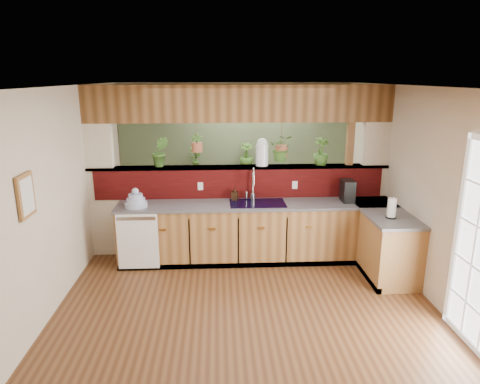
{
  "coord_description": "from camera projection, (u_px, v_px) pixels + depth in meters",
  "views": [
    {
      "loc": [
        -0.32,
        -5.07,
        2.72
      ],
      "look_at": [
        -0.02,
        0.7,
        1.15
      ],
      "focal_mm": 32.0,
      "sensor_mm": 36.0,
      "label": 1
    }
  ],
  "objects": [
    {
      "name": "shelf_plant_b",
      "position": [
        246.0,
        155.0,
        8.44
      ],
      "size": [
        0.27,
        0.27,
        0.48
      ],
      "primitive_type": "imported",
      "rotation": [
        0.0,
        0.0,
        0.01
      ],
      "color": "#31581E",
      "rests_on": "shelving_console"
    },
    {
      "name": "glass_jar",
      "position": [
        262.0,
        152.0,
        6.51
      ],
      "size": [
        0.19,
        0.19,
        0.42
      ],
      "color": "silver",
      "rests_on": "pass_through_ledge"
    },
    {
      "name": "sage_backwall",
      "position": [
        234.0,
        149.0,
        8.62
      ],
      "size": [
        4.55,
        0.02,
        2.55
      ],
      "primitive_type": "cube",
      "color": "#4A5D3F",
      "rests_on": "ground"
    },
    {
      "name": "ground",
      "position": [
        245.0,
        290.0,
        5.61
      ],
      "size": [
        4.6,
        7.0,
        0.01
      ],
      "primitive_type": "cube",
      "color": "#523019",
      "rests_on": "ground"
    },
    {
      "name": "ledge_plant_right",
      "position": [
        321.0,
        151.0,
        6.55
      ],
      "size": [
        0.26,
        0.26,
        0.42
      ],
      "primitive_type": "imported",
      "rotation": [
        0.0,
        0.0,
        0.12
      ],
      "color": "#31581E",
      "rests_on": "pass_through_ledge"
    },
    {
      "name": "navy_sink",
      "position": [
        257.0,
        208.0,
        6.35
      ],
      "size": [
        0.82,
        0.5,
        0.18
      ],
      "color": "black",
      "rests_on": "countertop"
    },
    {
      "name": "header_beam",
      "position": [
        239.0,
        104.0,
        6.3
      ],
      "size": [
        4.6,
        0.15,
        0.55
      ],
      "primitive_type": "cube",
      "color": "brown",
      "rests_on": "ground"
    },
    {
      "name": "soap_dispenser",
      "position": [
        235.0,
        194.0,
        6.45
      ],
      "size": [
        0.11,
        0.11,
        0.2
      ],
      "primitive_type": "imported",
      "rotation": [
        0.0,
        0.0,
        -0.26
      ],
      "color": "#321F12",
      "rests_on": "countertop"
    },
    {
      "name": "wall_left",
      "position": [
        55.0,
        198.0,
        5.16
      ],
      "size": [
        0.02,
        7.0,
        2.6
      ],
      "primitive_type": "cube",
      "color": "beige",
      "rests_on": "ground"
    },
    {
      "name": "shelving_console",
      "position": [
        219.0,
        190.0,
        8.6
      ],
      "size": [
        1.47,
        0.74,
        0.95
      ],
      "primitive_type": "cube",
      "rotation": [
        0.0,
        0.0,
        -0.27
      ],
      "color": "black",
      "rests_on": "ground"
    },
    {
      "name": "countertop",
      "position": [
        297.0,
        234.0,
        6.37
      ],
      "size": [
        4.14,
        1.52,
        0.9
      ],
      "color": "brown",
      "rests_on": "ground"
    },
    {
      "name": "floor_plant",
      "position": [
        283.0,
        209.0,
        7.9
      ],
      "size": [
        0.75,
        0.7,
        0.68
      ],
      "primitive_type": "imported",
      "rotation": [
        0.0,
        0.0,
        -0.34
      ],
      "color": "#31581E",
      "rests_on": "ground"
    },
    {
      "name": "shelf_plant_a",
      "position": [
        195.0,
        156.0,
        8.39
      ],
      "size": [
        0.24,
        0.16,
        0.44
      ],
      "primitive_type": "imported",
      "rotation": [
        0.0,
        0.0,
        0.02
      ],
      "color": "#31581E",
      "rests_on": "shelving_console"
    },
    {
      "name": "paper_towel",
      "position": [
        392.0,
        208.0,
        5.64
      ],
      "size": [
        0.14,
        0.14,
        0.29
      ],
      "color": "black",
      "rests_on": "countertop"
    },
    {
      "name": "pass_through_partition",
      "position": [
        241.0,
        178.0,
        6.6
      ],
      "size": [
        4.6,
        0.21,
        2.6
      ],
      "color": "beige",
      "rests_on": "ground"
    },
    {
      "name": "wall_right",
      "position": [
        427.0,
        193.0,
        5.38
      ],
      "size": [
        0.02,
        7.0,
        2.6
      ],
      "primitive_type": "cube",
      "color": "beige",
      "rests_on": "ground"
    },
    {
      "name": "hanging_plant_b",
      "position": [
        282.0,
        137.0,
        6.46
      ],
      "size": [
        0.39,
        0.35,
        0.52
      ],
      "color": "brown",
      "rests_on": "header_beam"
    },
    {
      "name": "coffee_maker",
      "position": [
        348.0,
        192.0,
        6.38
      ],
      "size": [
        0.17,
        0.29,
        0.32
      ],
      "rotation": [
        0.0,
        0.0,
        -0.02
      ],
      "color": "black",
      "rests_on": "countertop"
    },
    {
      "name": "dish_stack",
      "position": [
        136.0,
        201.0,
        6.12
      ],
      "size": [
        0.32,
        0.32,
        0.28
      ],
      "color": "#9EABCD",
      "rests_on": "countertop"
    },
    {
      "name": "ledge_plant_left",
      "position": [
        160.0,
        152.0,
        6.43
      ],
      "size": [
        0.27,
        0.23,
        0.46
      ],
      "primitive_type": "imported",
      "rotation": [
        0.0,
        0.0,
        0.12
      ],
      "color": "#31581E",
      "rests_on": "pass_through_ledge"
    },
    {
      "name": "pass_through_ledge",
      "position": [
        239.0,
        167.0,
        6.55
      ],
      "size": [
        4.6,
        0.21,
        0.04
      ],
      "primitive_type": "cube",
      "color": "brown",
      "rests_on": "ground"
    },
    {
      "name": "framed_print",
      "position": [
        26.0,
        196.0,
        4.32
      ],
      "size": [
        0.04,
        0.35,
        0.45
      ],
      "color": "brown",
      "rests_on": "wall_left"
    },
    {
      "name": "wall_back",
      "position": [
        234.0,
        149.0,
        8.64
      ],
      "size": [
        4.6,
        0.02,
        2.6
      ],
      "primitive_type": "cube",
      "color": "beige",
      "rests_on": "ground"
    },
    {
      "name": "faucet",
      "position": [
        253.0,
        183.0,
        6.4
      ],
      "size": [
        0.22,
        0.22,
        0.51
      ],
      "color": "#B7B7B2",
      "rests_on": "countertop"
    },
    {
      "name": "dishwasher",
      "position": [
        138.0,
        241.0,
        6.06
      ],
      "size": [
        0.58,
        0.03,
        0.82
      ],
      "color": "white",
      "rests_on": "ground"
    },
    {
      "name": "hanging_plant_a",
      "position": [
        197.0,
        138.0,
        6.4
      ],
      "size": [
        0.19,
        0.16,
        0.46
      ],
      "color": "brown",
      "rests_on": "header_beam"
    },
    {
      "name": "ceiling",
      "position": [
        245.0,
        87.0,
        4.93
      ],
      "size": [
        4.6,
        7.0,
        0.01
      ],
      "primitive_type": "cube",
      "color": "brown",
      "rests_on": "ground"
    }
  ]
}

